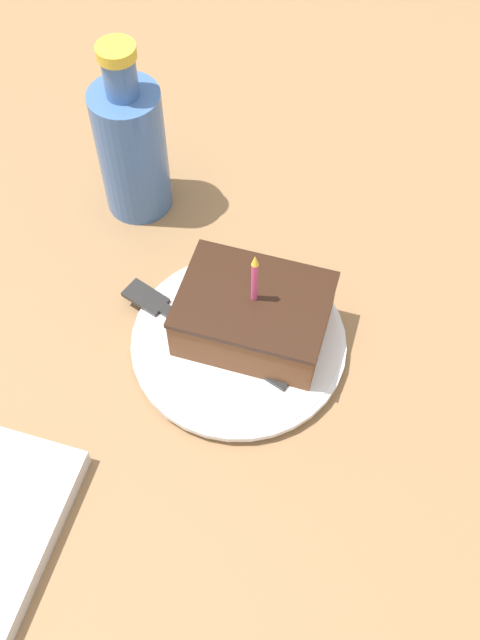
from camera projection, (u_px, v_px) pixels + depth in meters
name	position (u px, v px, depth m)	size (l,w,h in m)	color
ground_plane	(218.00, 352.00, 0.77)	(2.40, 2.40, 0.04)	olive
plate	(240.00, 339.00, 0.74)	(0.21, 0.21, 0.02)	silver
cake_slice	(254.00, 314.00, 0.72)	(0.10, 0.14, 0.12)	brown
fork	(193.00, 327.00, 0.74)	(0.08, 0.19, 0.00)	#262626
bottle	(132.00, 146.00, 0.78)	(0.07, 0.07, 0.21)	#3F66A5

